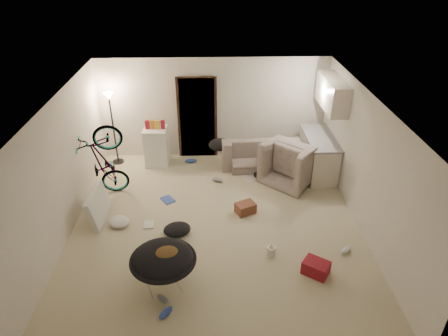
{
  "coord_description": "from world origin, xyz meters",
  "views": [
    {
      "loc": [
        -0.06,
        -6.18,
        4.81
      ],
      "look_at": [
        0.18,
        0.6,
        0.94
      ],
      "focal_mm": 32.0,
      "sensor_mm": 36.0,
      "label": 1
    }
  ],
  "objects_px": {
    "kitchen_counter": "(318,156)",
    "drink_case_b": "(316,268)",
    "bicycle": "(107,177)",
    "armchair": "(295,164)",
    "saucer_chair": "(164,264)",
    "juicer": "(271,250)",
    "mini_fridge": "(157,146)",
    "floor_lamp": "(111,113)",
    "drink_case_a": "(245,208)",
    "tv_box": "(98,206)",
    "sofa": "(259,154)"
  },
  "relations": [
    {
      "from": "tv_box",
      "to": "drink_case_b",
      "type": "height_order",
      "value": "tv_box"
    },
    {
      "from": "floor_lamp",
      "to": "armchair",
      "type": "distance_m",
      "value": 4.44
    },
    {
      "from": "drink_case_b",
      "to": "armchair",
      "type": "bearing_deg",
      "value": 121.36
    },
    {
      "from": "drink_case_b",
      "to": "juicer",
      "type": "bearing_deg",
      "value": -179.99
    },
    {
      "from": "floor_lamp",
      "to": "tv_box",
      "type": "relative_size",
      "value": 1.91
    },
    {
      "from": "floor_lamp",
      "to": "kitchen_counter",
      "type": "height_order",
      "value": "floor_lamp"
    },
    {
      "from": "bicycle",
      "to": "tv_box",
      "type": "bearing_deg",
      "value": 170.85
    },
    {
      "from": "sofa",
      "to": "mini_fridge",
      "type": "xyz_separation_m",
      "value": [
        -2.5,
        0.1,
        0.2
      ]
    },
    {
      "from": "sofa",
      "to": "kitchen_counter",
      "type": "bearing_deg",
      "value": 158.49
    },
    {
      "from": "drink_case_a",
      "to": "kitchen_counter",
      "type": "bearing_deg",
      "value": 15.08
    },
    {
      "from": "bicycle",
      "to": "drink_case_a",
      "type": "bearing_deg",
      "value": -113.58
    },
    {
      "from": "kitchen_counter",
      "to": "drink_case_b",
      "type": "distance_m",
      "value": 3.44
    },
    {
      "from": "tv_box",
      "to": "bicycle",
      "type": "bearing_deg",
      "value": 91.58
    },
    {
      "from": "bicycle",
      "to": "saucer_chair",
      "type": "relative_size",
      "value": 1.66
    },
    {
      "from": "saucer_chair",
      "to": "tv_box",
      "type": "xyz_separation_m",
      "value": [
        -1.46,
        1.82,
        -0.13
      ]
    },
    {
      "from": "floor_lamp",
      "to": "bicycle",
      "type": "height_order",
      "value": "floor_lamp"
    },
    {
      "from": "mini_fridge",
      "to": "saucer_chair",
      "type": "xyz_separation_m",
      "value": [
        0.56,
        -4.06,
        -0.03
      ]
    },
    {
      "from": "kitchen_counter",
      "to": "drink_case_a",
      "type": "xyz_separation_m",
      "value": [
        -1.83,
        -1.59,
        -0.33
      ]
    },
    {
      "from": "kitchen_counter",
      "to": "bicycle",
      "type": "bearing_deg",
      "value": -169.95
    },
    {
      "from": "armchair",
      "to": "juicer",
      "type": "xyz_separation_m",
      "value": [
        -0.88,
        -2.59,
        -0.27
      ]
    },
    {
      "from": "kitchen_counter",
      "to": "sofa",
      "type": "relative_size",
      "value": 0.81
    },
    {
      "from": "drink_case_b",
      "to": "mini_fridge",
      "type": "bearing_deg",
      "value": 163.22
    },
    {
      "from": "sofa",
      "to": "drink_case_b",
      "type": "bearing_deg",
      "value": 95.15
    },
    {
      "from": "armchair",
      "to": "floor_lamp",
      "type": "bearing_deg",
      "value": 30.48
    },
    {
      "from": "floor_lamp",
      "to": "drink_case_a",
      "type": "relative_size",
      "value": 4.76
    },
    {
      "from": "bicycle",
      "to": "saucer_chair",
      "type": "xyz_separation_m",
      "value": [
        1.46,
        -2.67,
        -0.02
      ]
    },
    {
      "from": "mini_fridge",
      "to": "sofa",
      "type": "bearing_deg",
      "value": -0.35
    },
    {
      "from": "bicycle",
      "to": "tv_box",
      "type": "relative_size",
      "value": 1.82
    },
    {
      "from": "saucer_chair",
      "to": "drink_case_a",
      "type": "relative_size",
      "value": 2.73
    },
    {
      "from": "floor_lamp",
      "to": "juicer",
      "type": "distance_m",
      "value": 5.0
    },
    {
      "from": "tv_box",
      "to": "drink_case_b",
      "type": "xyz_separation_m",
      "value": [
        3.93,
        -1.64,
        -0.19
      ]
    },
    {
      "from": "armchair",
      "to": "mini_fridge",
      "type": "distance_m",
      "value": 3.34
    },
    {
      "from": "kitchen_counter",
      "to": "armchair",
      "type": "relative_size",
      "value": 1.35
    },
    {
      "from": "floor_lamp",
      "to": "saucer_chair",
      "type": "bearing_deg",
      "value": -69.4
    },
    {
      "from": "sofa",
      "to": "drink_case_a",
      "type": "relative_size",
      "value": 4.87
    },
    {
      "from": "bicycle",
      "to": "tv_box",
      "type": "height_order",
      "value": "bicycle"
    },
    {
      "from": "armchair",
      "to": "saucer_chair",
      "type": "relative_size",
      "value": 1.07
    },
    {
      "from": "mini_fridge",
      "to": "drink_case_a",
      "type": "height_order",
      "value": "mini_fridge"
    },
    {
      "from": "kitchen_counter",
      "to": "mini_fridge",
      "type": "height_order",
      "value": "mini_fridge"
    },
    {
      "from": "armchair",
      "to": "bicycle",
      "type": "xyz_separation_m",
      "value": [
        -4.14,
        -0.57,
        0.09
      ]
    },
    {
      "from": "bicycle",
      "to": "kitchen_counter",
      "type": "bearing_deg",
      "value": -89.1
    },
    {
      "from": "sofa",
      "to": "armchair",
      "type": "distance_m",
      "value": 1.03
    },
    {
      "from": "drink_case_a",
      "to": "drink_case_b",
      "type": "bearing_deg",
      "value": -85.4
    },
    {
      "from": "bicycle",
      "to": "mini_fridge",
      "type": "height_order",
      "value": "bicycle"
    },
    {
      "from": "armchair",
      "to": "bicycle",
      "type": "bearing_deg",
      "value": 50.55
    },
    {
      "from": "tv_box",
      "to": "drink_case_a",
      "type": "relative_size",
      "value": 2.49
    },
    {
      "from": "mini_fridge",
      "to": "juicer",
      "type": "height_order",
      "value": "mini_fridge"
    },
    {
      "from": "kitchen_counter",
      "to": "armchair",
      "type": "xyz_separation_m",
      "value": [
        -0.59,
        -0.26,
        -0.08
      ]
    },
    {
      "from": "kitchen_counter",
      "to": "juicer",
      "type": "bearing_deg",
      "value": -117.35
    },
    {
      "from": "juicer",
      "to": "floor_lamp",
      "type": "bearing_deg",
      "value": 133.77
    }
  ]
}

